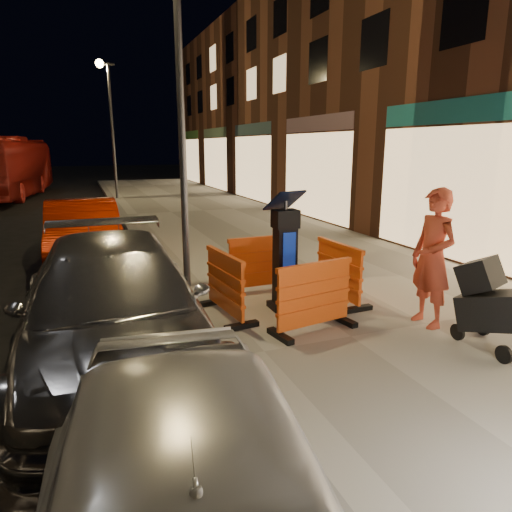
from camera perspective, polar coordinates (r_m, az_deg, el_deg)
name	(u,v)px	position (r m, az deg, el deg)	size (l,w,h in m)	color
ground_plane	(224,370)	(5.61, -4.06, -14.00)	(120.00, 120.00, 0.00)	black
sidewalk	(426,328)	(6.97, 20.47, -8.48)	(6.00, 60.00, 0.15)	gray
kerb	(224,364)	(5.58, -4.08, -13.32)	(0.30, 60.00, 0.15)	slate
parking_kiosk	(285,254)	(6.89, 3.64, 0.22)	(0.54, 0.54, 1.71)	black
barrier_front	(314,297)	(6.17, 7.28, -5.10)	(1.22, 0.50, 0.95)	#F65816
barrier_back	(261,264)	(7.82, 0.69, -0.96)	(1.22, 0.50, 0.95)	#F65816
barrier_kerbside	(225,285)	(6.66, -3.88, -3.63)	(1.22, 0.50, 0.95)	#F65816
barrier_bldgside	(339,272)	(7.42, 10.28, -2.00)	(1.22, 0.50, 0.95)	#F65816
car_silver	(118,365)	(5.95, -16.89, -12.91)	(2.09, 5.14, 1.49)	#B3B3B8
car_red	(86,264)	(10.94, -20.47, -0.97)	(1.50, 4.30, 1.42)	#9E1901
bus_doubledecker	(10,197)	(26.81, -28.38, 6.47)	(2.54, 10.84, 3.02)	maroon
man	(433,258)	(6.66, 21.22, -0.25)	(0.70, 0.46, 1.91)	#BA4028
stroller	(495,306)	(6.31, 27.72, -5.58)	(0.56, 0.86, 1.08)	black
street_lamp_mid	(181,111)	(7.96, -9.35, 17.44)	(0.12, 0.12, 6.00)	#3F3F44
street_lamp_far	(113,133)	(22.83, -17.48, 14.43)	(0.12, 0.12, 6.00)	#3F3F44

